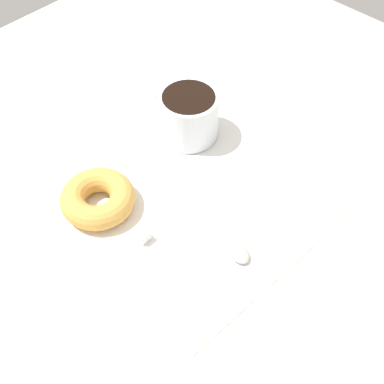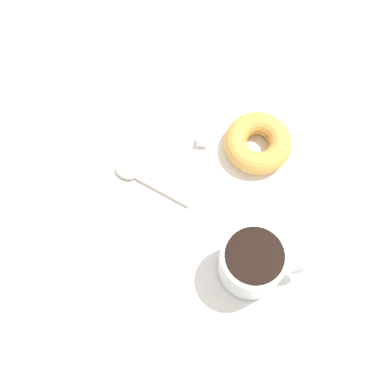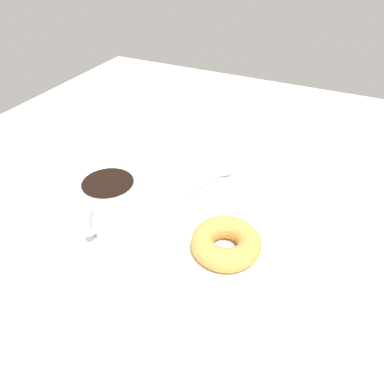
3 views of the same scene
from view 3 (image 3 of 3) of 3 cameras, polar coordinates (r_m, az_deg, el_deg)
ground_plane at (r=68.30cm, az=1.91°, el=-1.12°), size 120.00×120.00×2.00cm
napkin at (r=65.87cm, az=-0.00°, el=-1.49°), size 34.87×34.87×0.30cm
coffee_cup at (r=60.88cm, az=-12.36°, el=-1.39°), size 12.13×9.19×7.51cm
donut at (r=55.79cm, az=5.19°, el=-7.73°), size 10.44×10.44×3.50cm
spoon at (r=71.70cm, az=4.31°, el=2.56°), size 12.74×6.02×0.90cm
sugar_cube at (r=62.57cm, az=7.61°, el=-3.20°), size 1.61×1.61×1.61cm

